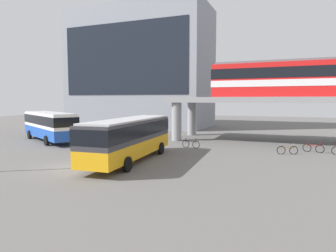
% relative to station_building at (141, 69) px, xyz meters
% --- Properties ---
extents(ground_plane, '(120.00, 120.00, 0.00)m').
position_rel_station_building_xyz_m(ground_plane, '(10.80, -21.39, -10.04)').
color(ground_plane, '#605E5B').
extents(station_building, '(24.02, 12.02, 20.06)m').
position_rel_station_building_xyz_m(station_building, '(0.00, 0.00, 0.00)').
color(station_building, gray).
rests_on(station_building, ground_plane).
extents(elevated_platform, '(28.49, 7.27, 4.91)m').
position_rel_station_building_xyz_m(elevated_platform, '(25.76, -13.10, -5.78)').
color(elevated_platform, gray).
rests_on(elevated_platform, ground_plane).
extents(train, '(18.36, 2.96, 3.84)m').
position_rel_station_building_xyz_m(train, '(25.44, -13.10, -3.16)').
color(train, red).
rests_on(train, elevated_platform).
extents(bus_main, '(3.35, 11.20, 3.22)m').
position_rel_station_building_xyz_m(bus_main, '(13.46, -28.01, -8.05)').
color(bus_main, orange).
rests_on(bus_main, ground_plane).
extents(bus_secondary, '(10.86, 7.64, 3.22)m').
position_rel_station_building_xyz_m(bus_secondary, '(-0.25, -21.78, -8.05)').
color(bus_secondary, '#1E4CB2').
rests_on(bus_secondary, ground_plane).
extents(bicycle_black, '(1.79, 0.17, 1.04)m').
position_rel_station_building_xyz_m(bicycle_black, '(15.81, -20.28, -9.68)').
color(bicycle_black, black).
rests_on(bicycle_black, ground_plane).
extents(bicycle_red, '(1.74, 0.55, 1.04)m').
position_rel_station_building_xyz_m(bicycle_red, '(26.58, -18.53, -9.68)').
color(bicycle_red, black).
rests_on(bicycle_red, ground_plane).
extents(bicycle_brown, '(1.71, 0.66, 1.04)m').
position_rel_station_building_xyz_m(bicycle_brown, '(24.46, -20.47, -9.68)').
color(bicycle_brown, black).
rests_on(bicycle_brown, ground_plane).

